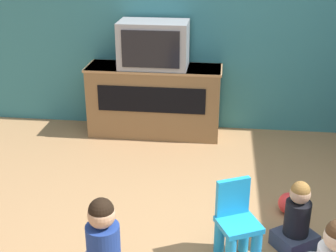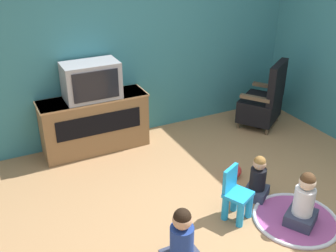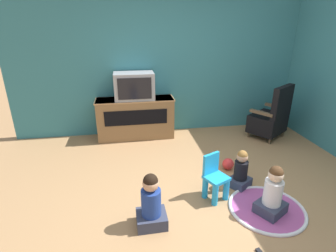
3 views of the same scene
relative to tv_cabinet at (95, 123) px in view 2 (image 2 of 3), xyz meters
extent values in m
plane|color=#9E754C|center=(0.85, -1.98, -0.38)|extent=(30.00, 30.00, 0.00)
cube|color=teal|center=(0.51, 0.29, 0.99)|extent=(5.33, 0.12, 2.72)
cube|color=brown|center=(0.00, 0.00, -0.01)|extent=(1.35, 0.42, 0.73)
cube|color=#A97C50|center=(0.00, 0.00, 0.34)|extent=(1.37, 0.43, 0.02)
cube|color=black|center=(0.00, -0.21, 0.08)|extent=(1.08, 0.01, 0.26)
cube|color=#939399|center=(0.00, -0.01, 0.58)|extent=(0.68, 0.40, 0.46)
cube|color=black|center=(0.00, -0.21, 0.58)|extent=(0.56, 0.02, 0.36)
cylinder|color=brown|center=(2.48, -0.04, -0.33)|extent=(0.04, 0.04, 0.10)
cylinder|color=brown|center=(2.04, -0.34, -0.33)|extent=(0.04, 0.04, 0.10)
cylinder|color=brown|center=(2.72, -0.39, -0.33)|extent=(0.04, 0.04, 0.10)
cylinder|color=brown|center=(2.28, -0.69, -0.33)|extent=(0.04, 0.04, 0.10)
cube|color=black|center=(2.38, -0.37, -0.12)|extent=(0.80, 0.77, 0.32)
cube|color=black|center=(2.50, -0.54, 0.33)|extent=(0.55, 0.42, 0.56)
cube|color=brown|center=(2.61, -0.21, 0.15)|extent=(0.30, 0.39, 0.05)
cube|color=brown|center=(2.15, -0.52, 0.15)|extent=(0.30, 0.39, 0.05)
cylinder|color=#1E99DB|center=(0.79, -2.11, -0.23)|extent=(0.07, 0.07, 0.30)
cylinder|color=#1E99DB|center=(0.95, -2.03, -0.23)|extent=(0.07, 0.07, 0.30)
cylinder|color=#1E99DB|center=(0.72, -1.96, -0.23)|extent=(0.07, 0.07, 0.30)
cylinder|color=#1E99DB|center=(0.88, -1.88, -0.23)|extent=(0.07, 0.07, 0.30)
cube|color=#1E99DB|center=(0.84, -1.99, -0.10)|extent=(0.33, 0.32, 0.04)
cube|color=#1E99DB|center=(0.79, -1.90, 0.05)|extent=(0.22, 0.13, 0.26)
cylinder|color=#A54C8C|center=(1.35, -2.29, -0.37)|extent=(0.85, 0.85, 0.01)
torus|color=silver|center=(1.35, -2.29, -0.37)|extent=(0.85, 0.85, 0.04)
cube|color=#33384C|center=(1.23, -1.80, -0.32)|extent=(0.34, 0.33, 0.11)
cylinder|color=black|center=(1.23, -1.80, -0.14)|extent=(0.17, 0.17, 0.24)
sphere|color=tan|center=(1.23, -1.80, 0.05)|extent=(0.14, 0.14, 0.14)
sphere|color=olive|center=(1.23, -1.80, 0.07)|extent=(0.13, 0.13, 0.13)
cube|color=#33384C|center=(1.35, -2.35, -0.31)|extent=(0.39, 0.38, 0.13)
cylinder|color=silver|center=(1.35, -2.35, -0.10)|extent=(0.20, 0.20, 0.28)
sphere|color=beige|center=(1.35, -2.35, 0.11)|extent=(0.16, 0.16, 0.16)
sphere|color=#472D19|center=(1.35, -2.35, 0.14)|extent=(0.15, 0.15, 0.15)
cylinder|color=navy|center=(0.04, -2.31, -0.10)|extent=(0.20, 0.20, 0.29)
sphere|color=tan|center=(0.04, -2.31, 0.13)|extent=(0.16, 0.16, 0.16)
sphere|color=black|center=(0.04, -2.31, 0.16)|extent=(0.15, 0.15, 0.15)
sphere|color=red|center=(1.24, -1.38, -0.29)|extent=(0.17, 0.17, 0.17)
camera|label=1|loc=(0.69, -4.52, 1.65)|focal=50.00mm
camera|label=2|loc=(-1.18, -4.51, 2.22)|focal=42.00mm
camera|label=3|loc=(-0.15, -4.49, 1.60)|focal=28.00mm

